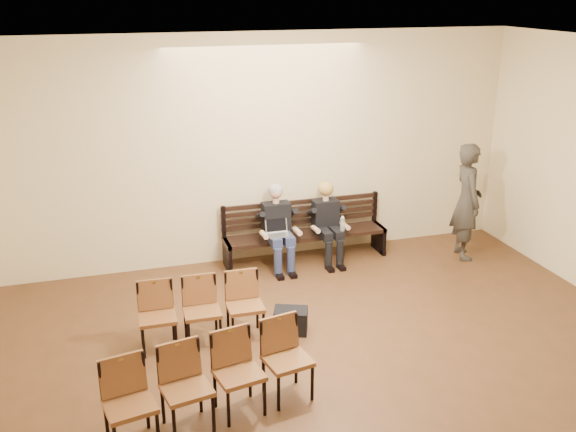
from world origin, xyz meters
name	(u,v)px	position (x,y,z in m)	size (l,w,h in m)	color
room_walls	(386,172)	(0.00, 0.79, 2.54)	(8.02, 10.01, 3.51)	beige
bench	(306,246)	(0.55, 4.65, 0.23)	(2.60, 0.90, 0.45)	black
seated_man	(278,228)	(0.06, 4.53, 0.63)	(0.52, 0.72, 1.25)	black
seated_woman	(327,226)	(0.87, 4.53, 0.57)	(0.49, 0.68, 1.14)	black
laptop	(279,236)	(0.03, 4.35, 0.57)	(0.34, 0.27, 0.25)	silver
water_bottle	(342,231)	(1.02, 4.28, 0.57)	(0.07, 0.07, 0.24)	silver
bag	(291,321)	(-0.34, 2.55, 0.15)	(0.42, 0.29, 0.31)	black
passerby	(468,193)	(3.01, 4.05, 1.07)	(0.78, 0.51, 2.13)	#34312B
chair_row_front	(202,312)	(-1.44, 2.61, 0.41)	(1.49, 0.45, 0.83)	brown
chair_row_back	(213,382)	(-1.58, 1.12, 0.43)	(2.10, 0.47, 0.87)	brown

